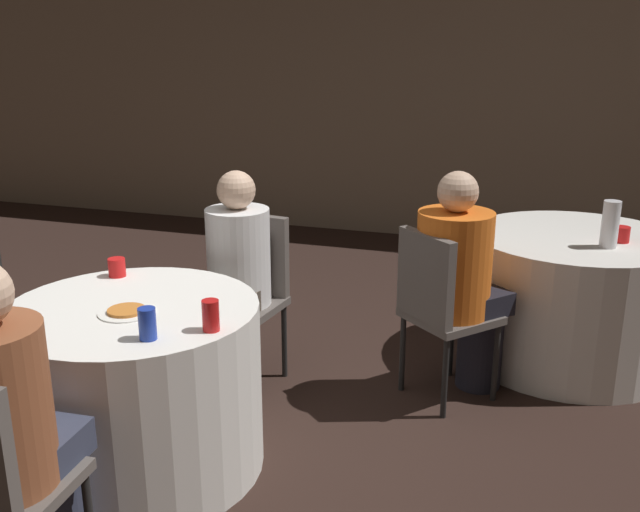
# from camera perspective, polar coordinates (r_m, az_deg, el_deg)

# --- Properties ---
(ground_plane) EXTENTS (16.00, 16.00, 0.00)m
(ground_plane) POSITION_cam_1_polar(r_m,az_deg,el_deg) (3.49, -12.96, -14.69)
(ground_plane) COLOR black
(wall_back) EXTENTS (16.00, 0.06, 2.80)m
(wall_back) POSITION_cam_1_polar(r_m,az_deg,el_deg) (6.76, 4.22, 13.55)
(wall_back) COLOR gray
(wall_back) RESTS_ON ground_plane
(table_near) EXTENTS (1.06, 1.06, 0.75)m
(table_near) POSITION_cam_1_polar(r_m,az_deg,el_deg) (3.21, -14.36, -10.16)
(table_near) COLOR white
(table_near) RESTS_ON ground_plane
(table_far) EXTENTS (1.20, 1.20, 0.75)m
(table_far) POSITION_cam_1_polar(r_m,az_deg,el_deg) (4.38, 19.45, -3.13)
(table_far) COLOR white
(table_far) RESTS_ON ground_plane
(chair_near_north) EXTENTS (0.45, 0.45, 0.91)m
(chair_near_north) POSITION_cam_1_polar(r_m,az_deg,el_deg) (3.85, -5.73, -2.18)
(chair_near_north) COLOR #59514C
(chair_near_north) RESTS_ON ground_plane
(chair_far_southwest) EXTENTS (0.56, 0.56, 0.91)m
(chair_far_southwest) POSITION_cam_1_polar(r_m,az_deg,el_deg) (3.63, 9.40, -3.56)
(chair_far_southwest) COLOR #59514C
(chair_far_southwest) RESTS_ON ground_plane
(person_orange_shirt) EXTENTS (0.50, 0.51, 1.20)m
(person_orange_shirt) POSITION_cam_1_polar(r_m,az_deg,el_deg) (3.70, 11.26, -2.01)
(person_orange_shirt) COLOR black
(person_orange_shirt) RESTS_ON ground_plane
(person_floral_shirt) EXTENTS (0.35, 0.51, 1.21)m
(person_floral_shirt) POSITION_cam_1_polar(r_m,az_deg,el_deg) (2.53, -23.39, -12.70)
(person_floral_shirt) COLOR #33384C
(person_floral_shirt) RESTS_ON ground_plane
(person_white_shirt) EXTENTS (0.35, 0.50, 1.18)m
(person_white_shirt) POSITION_cam_1_polar(r_m,az_deg,el_deg) (3.70, -7.04, -2.24)
(person_white_shirt) COLOR #4C4238
(person_white_shirt) RESTS_ON ground_plane
(pizza_plate_near) EXTENTS (0.23, 0.23, 0.02)m
(pizza_plate_near) POSITION_cam_1_polar(r_m,az_deg,el_deg) (2.99, -15.22, -4.29)
(pizza_plate_near) COLOR white
(pizza_plate_near) RESTS_ON table_near
(soda_can_blue) EXTENTS (0.07, 0.07, 0.12)m
(soda_can_blue) POSITION_cam_1_polar(r_m,az_deg,el_deg) (2.70, -13.64, -5.29)
(soda_can_blue) COLOR #1E38A5
(soda_can_blue) RESTS_ON table_near
(soda_can_red) EXTENTS (0.07, 0.07, 0.12)m
(soda_can_red) POSITION_cam_1_polar(r_m,az_deg,el_deg) (2.74, -8.74, -4.73)
(soda_can_red) COLOR red
(soda_can_red) RESTS_ON table_near
(cup_near) EXTENTS (0.08, 0.08, 0.09)m
(cup_near) POSITION_cam_1_polar(r_m,az_deg,el_deg) (3.45, -15.94, -0.88)
(cup_near) COLOR red
(cup_near) RESTS_ON table_near
(bottle_far) EXTENTS (0.09, 0.09, 0.25)m
(bottle_far) POSITION_cam_1_polar(r_m,az_deg,el_deg) (4.06, 22.20, 2.37)
(bottle_far) COLOR white
(bottle_far) RESTS_ON table_far
(cup_far) EXTENTS (0.09, 0.09, 0.09)m
(cup_far) POSITION_cam_1_polar(r_m,az_deg,el_deg) (4.21, 22.97, 1.61)
(cup_far) COLOR red
(cup_far) RESTS_ON table_far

